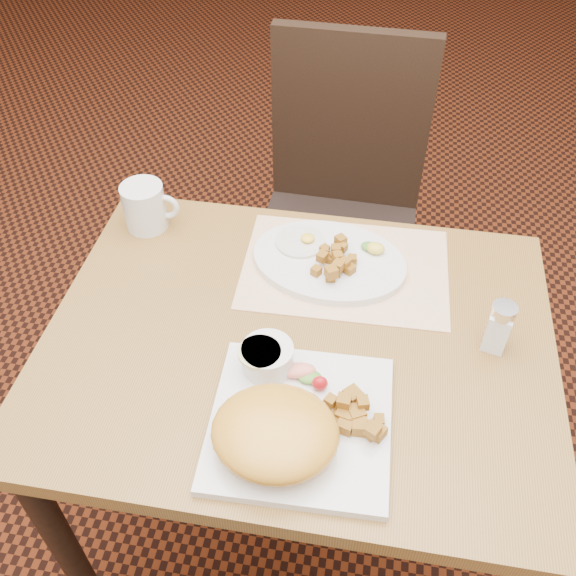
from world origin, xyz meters
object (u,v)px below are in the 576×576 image
Objects in this scene: plate_square at (300,423)px; plate_oval at (329,261)px; table at (297,374)px; coffee_mug at (146,206)px; salt_shaker at (499,326)px; chair_far at (340,201)px.

plate_oval is (-0.00, 0.38, 0.00)m from plate_square.
table is 3.21× the size of plate_square.
plate_oval is at bearing -8.63° from coffee_mug.
coffee_mug is (-0.70, 0.22, -0.00)m from salt_shaker.
plate_square is 2.37× the size of coffee_mug.
plate_oval is 0.35m from salt_shaker.
coffee_mug is at bearing 171.37° from plate_oval.
salt_shaker is 0.73m from coffee_mug.
salt_shaker is at bearing 35.39° from plate_square.
table is 0.93× the size of chair_far.
plate_square is at bearing -144.61° from salt_shaker.
chair_far is 8.21× the size of coffee_mug.
table is 0.47m from coffee_mug.
plate_square is (0.03, -0.18, 0.12)m from table.
plate_square is 0.38m from salt_shaker.
chair_far is at bearing 92.26° from plate_oval.
table is 7.62× the size of coffee_mug.
salt_shaker is (0.33, -0.64, 0.26)m from chair_far.
chair_far reaches higher than salt_shaker.
plate_oval is 3.05× the size of salt_shaker.
salt_shaker reaches higher than table.
chair_far reaches higher than coffee_mug.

